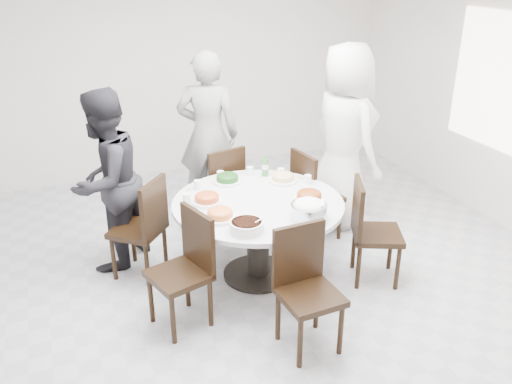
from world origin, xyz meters
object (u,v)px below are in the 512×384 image
object	(u,v)px
chair_se	(377,232)
chair_s	(310,293)
dining_table	(258,239)
soup_bowl	(246,226)
diner_right	(344,137)
chair_sw	(179,273)
rice_bowl	(309,212)
chair_n	(218,188)
diner_middle	(208,135)
beverage_bottle	(265,165)
chair_nw	(137,227)
chair_ne	(318,194)
diner_left	(106,181)

from	to	relation	value
chair_se	chair_s	bearing A→B (deg)	146.33
dining_table	soup_bowl	xyz separation A→B (m)	(-0.28, -0.47, 0.42)
chair_se	diner_right	distance (m)	1.28
chair_sw	rice_bowl	world-z (taller)	chair_sw
chair_n	diner_middle	xyz separation A→B (m)	(0.04, 0.45, 0.44)
chair_n	chair_sw	bearing A→B (deg)	47.93
diner_right	soup_bowl	world-z (taller)	diner_right
dining_table	beverage_bottle	distance (m)	0.77
chair_nw	diner_middle	size ratio (longest dim) A/B	0.52
dining_table	chair_n	distance (m)	1.02
diner_middle	rice_bowl	xyz separation A→B (m)	(0.28, -1.92, -0.10)
chair_n	chair_s	distance (m)	2.07
diner_middle	soup_bowl	size ratio (longest dim) A/B	6.84
chair_ne	soup_bowl	distance (m)	1.51
chair_n	beverage_bottle	xyz separation A→B (m)	(0.33, -0.49, 0.38)
dining_table	chair_se	xyz separation A→B (m)	(0.97, -0.43, 0.10)
chair_se	diner_middle	world-z (taller)	diner_middle
chair_nw	diner_right	distance (m)	2.32
chair_se	rice_bowl	world-z (taller)	chair_se
chair_s	diner_right	xyz separation A→B (m)	(1.25, 1.77, 0.50)
chair_sw	beverage_bottle	bearing A→B (deg)	113.57
chair_ne	chair_n	world-z (taller)	same
soup_bowl	diner_middle	bearing A→B (deg)	82.14
chair_se	beverage_bottle	world-z (taller)	beverage_bottle
dining_table	diner_middle	xyz separation A→B (m)	(-0.01, 1.47, 0.54)
soup_bowl	dining_table	bearing A→B (deg)	59.25
rice_bowl	chair_s	bearing A→B (deg)	-114.16
diner_left	beverage_bottle	size ratio (longest dim) A/B	7.67
rice_bowl	chair_se	bearing A→B (deg)	2.35
chair_se	rice_bowl	size ratio (longest dim) A/B	3.21
chair_n	rice_bowl	world-z (taller)	chair_n
chair_n	chair_s	bearing A→B (deg)	77.37
chair_sw	rice_bowl	xyz separation A→B (m)	(1.09, -0.02, 0.34)
diner_middle	beverage_bottle	xyz separation A→B (m)	(0.29, -0.94, -0.06)
rice_bowl	beverage_bottle	distance (m)	0.99
soup_bowl	chair_ne	bearing A→B (deg)	40.42
diner_middle	diner_left	xyz separation A→B (m)	(-1.18, -0.75, -0.07)
soup_bowl	chair_se	bearing A→B (deg)	2.03
chair_ne	diner_left	xyz separation A→B (m)	(-2.04, 0.23, 0.37)
diner_right	beverage_bottle	size ratio (longest dim) A/B	8.84
chair_ne	soup_bowl	xyz separation A→B (m)	(-1.13, -0.96, 0.32)
beverage_bottle	chair_nw	bearing A→B (deg)	-175.42
chair_n	diner_right	world-z (taller)	diner_right
chair_ne	diner_middle	world-z (taller)	diner_middle
chair_nw	rice_bowl	bearing A→B (deg)	95.03
chair_s	chair_se	xyz separation A→B (m)	(0.97, 0.63, 0.00)
chair_nw	chair_n	bearing A→B (deg)	161.89
chair_s	diner_left	world-z (taller)	diner_left
chair_sw	chair_s	distance (m)	1.03
chair_s	diner_middle	xyz separation A→B (m)	(-0.01, 2.52, 0.44)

